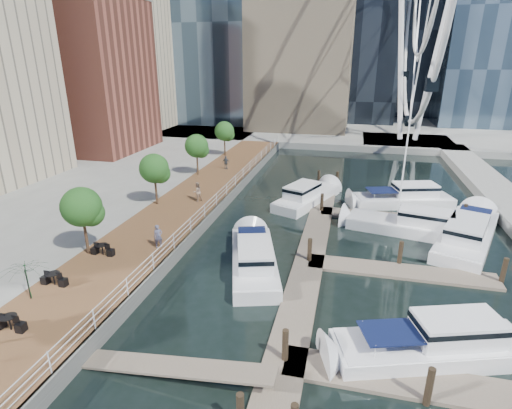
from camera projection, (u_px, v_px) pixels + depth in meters
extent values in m
plane|color=black|center=(235.00, 327.00, 20.97)|extent=(520.00, 520.00, 0.00)
cube|color=brown|center=(187.00, 208.00, 36.49)|extent=(6.00, 60.00, 1.00)
cube|color=#595954|center=(218.00, 210.00, 35.83)|extent=(0.25, 60.00, 1.00)
cube|color=gray|center=(336.00, 107.00, 114.03)|extent=(200.00, 114.00, 1.00)
cube|color=gray|center=(407.00, 143.00, 65.24)|extent=(14.00, 12.00, 1.00)
cube|color=#6D6051|center=(312.00, 249.00, 29.41)|extent=(2.00, 32.00, 0.20)
cube|color=#6D6051|center=(423.00, 384.00, 17.12)|extent=(12.00, 2.00, 0.20)
cube|color=#6D6051|center=(400.00, 271.00, 26.26)|extent=(12.00, 2.00, 0.20)
cube|color=#6D6051|center=(389.00, 217.00, 35.40)|extent=(12.00, 2.00, 0.20)
cube|color=brown|center=(94.00, 77.00, 54.92)|extent=(12.00, 14.00, 20.00)
cube|color=#BCAD8E|center=(116.00, 49.00, 69.50)|extent=(14.00, 16.00, 28.00)
cylinder|color=white|center=(401.00, 55.00, 61.19)|extent=(0.80, 0.80, 26.00)
cylinder|color=white|center=(436.00, 55.00, 60.09)|extent=(0.80, 0.80, 26.00)
cylinder|color=#3F2B1C|center=(86.00, 237.00, 26.39)|extent=(0.20, 0.20, 2.40)
sphere|color=#265B1E|center=(81.00, 207.00, 25.67)|extent=(2.60, 2.60, 2.60)
cylinder|color=#3F2B1C|center=(156.00, 191.00, 35.53)|extent=(0.20, 0.20, 2.40)
sphere|color=#265B1E|center=(154.00, 168.00, 34.81)|extent=(2.60, 2.60, 2.60)
cylinder|color=#3F2B1C|center=(197.00, 164.00, 44.67)|extent=(0.20, 0.20, 2.40)
sphere|color=#265B1E|center=(197.00, 146.00, 43.96)|extent=(2.60, 2.60, 2.60)
cylinder|color=#3F2B1C|center=(225.00, 147.00, 53.81)|extent=(0.20, 0.20, 2.40)
sphere|color=#265B1E|center=(224.00, 131.00, 53.10)|extent=(2.60, 2.60, 2.60)
imported|color=#50516B|center=(158.00, 236.00, 27.35)|extent=(0.71, 0.69, 1.65)
imported|color=gray|center=(197.00, 192.00, 36.41)|extent=(1.06, 1.09, 1.78)
imported|color=#363C44|center=(226.00, 163.00, 47.15)|extent=(0.95, 0.41, 1.60)
imported|color=#0E3414|center=(27.00, 281.00, 21.28)|extent=(2.76, 2.79, 2.14)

